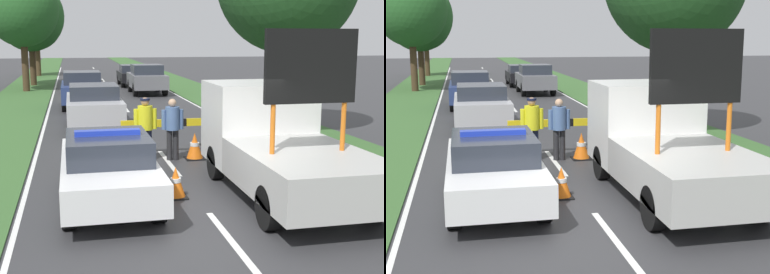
# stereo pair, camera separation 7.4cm
# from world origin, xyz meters

# --- Properties ---
(ground_plane) EXTENTS (160.00, 160.00, 0.00)m
(ground_plane) POSITION_xyz_m (0.00, 0.00, 0.00)
(ground_plane) COLOR #333335
(lane_markings) EXTENTS (6.97, 65.68, 0.01)m
(lane_markings) POSITION_xyz_m (0.00, 18.87, 0.00)
(lane_markings) COLOR silver
(lane_markings) RESTS_ON ground
(grass_verge_left) EXTENTS (3.01, 120.00, 0.03)m
(grass_verge_left) POSITION_xyz_m (-5.04, 20.00, 0.01)
(grass_verge_left) COLOR #38602D
(grass_verge_left) RESTS_ON ground
(grass_verge_right) EXTENTS (3.01, 120.00, 0.03)m
(grass_verge_right) POSITION_xyz_m (5.04, 20.00, 0.01)
(grass_verge_right) COLOR #38602D
(grass_verge_right) RESTS_ON ground
(police_car) EXTENTS (1.79, 4.59, 1.47)m
(police_car) POSITION_xyz_m (-1.77, 1.44, 0.71)
(police_car) COLOR white
(police_car) RESTS_ON ground
(work_truck) EXTENTS (2.24, 5.41, 3.37)m
(work_truck) POSITION_xyz_m (1.77, 1.45, 1.07)
(work_truck) COLOR white
(work_truck) RESTS_ON ground
(road_barrier) EXTENTS (2.75, 0.08, 0.99)m
(road_barrier) POSITION_xyz_m (0.24, 5.56, 0.81)
(road_barrier) COLOR black
(road_barrier) RESTS_ON ground
(police_officer) EXTENTS (0.61, 0.39, 1.69)m
(police_officer) POSITION_xyz_m (-0.56, 4.85, 1.00)
(police_officer) COLOR #191E38
(police_officer) RESTS_ON ground
(pedestrian_civilian) EXTENTS (0.59, 0.37, 1.64)m
(pedestrian_civilian) POSITION_xyz_m (0.16, 4.81, 0.96)
(pedestrian_civilian) COLOR #232326
(pedestrian_civilian) RESTS_ON ground
(traffic_cone_near_police) EXTENTS (0.52, 0.52, 0.71)m
(traffic_cone_near_police) POSITION_xyz_m (0.76, 4.80, 0.35)
(traffic_cone_near_police) COLOR black
(traffic_cone_near_police) RESTS_ON ground
(traffic_cone_centre_front) EXTENTS (0.40, 0.40, 0.55)m
(traffic_cone_centre_front) POSITION_xyz_m (-0.91, 5.38, 0.27)
(traffic_cone_centre_front) COLOR black
(traffic_cone_centre_front) RESTS_ON ground
(traffic_cone_near_truck) EXTENTS (0.53, 0.53, 0.73)m
(traffic_cone_near_truck) POSITION_xyz_m (-0.66, 6.56, 0.36)
(traffic_cone_near_truck) COLOR black
(traffic_cone_near_truck) RESTS_ON ground
(traffic_cone_behind_barrier) EXTENTS (0.47, 0.47, 0.64)m
(traffic_cone_behind_barrier) POSITION_xyz_m (1.57, 6.45, 0.32)
(traffic_cone_behind_barrier) COLOR black
(traffic_cone_behind_barrier) RESTS_ON ground
(traffic_cone_lane_edge) EXTENTS (0.47, 0.47, 0.64)m
(traffic_cone_lane_edge) POSITION_xyz_m (-0.42, 1.43, 0.32)
(traffic_cone_lane_edge) COLOR black
(traffic_cone_lane_edge) RESTS_ON ground
(queued_car_sedan_silver) EXTENTS (1.90, 4.52, 1.57)m
(queued_car_sedan_silver) POSITION_xyz_m (-1.64, 10.58, 0.83)
(queued_car_sedan_silver) COLOR #B2B2B7
(queued_car_sedan_silver) RESTS_ON ground
(queued_car_hatch_blue) EXTENTS (1.87, 4.27, 1.68)m
(queued_car_hatch_blue) POSITION_xyz_m (-1.92, 16.48, 0.86)
(queued_car_hatch_blue) COLOR navy
(queued_car_hatch_blue) RESTS_ON ground
(queued_car_suv_grey) EXTENTS (1.90, 4.21, 1.70)m
(queued_car_suv_grey) POSITION_xyz_m (1.88, 21.94, 0.88)
(queued_car_suv_grey) COLOR slate
(queued_car_suv_grey) RESTS_ON ground
(queued_car_sedan_black) EXTENTS (1.73, 4.23, 1.41)m
(queued_car_sedan_black) POSITION_xyz_m (1.64, 27.51, 0.74)
(queued_car_sedan_black) COLOR black
(queued_car_sedan_black) RESTS_ON ground
(roadside_tree_near_left) EXTENTS (4.13, 4.13, 6.56)m
(roadside_tree_near_left) POSITION_xyz_m (-5.04, 38.33, 4.37)
(roadside_tree_near_left) COLOR #42301E
(roadside_tree_near_left) RESTS_ON ground
(roadside_tree_near_right) EXTENTS (4.45, 4.45, 6.97)m
(roadside_tree_near_right) POSITION_xyz_m (-4.89, 29.01, 4.62)
(roadside_tree_near_right) COLOR #42301E
(roadside_tree_near_right) RESTS_ON ground
(roadside_tree_mid_left) EXTENTS (4.26, 4.26, 7.14)m
(roadside_tree_mid_left) POSITION_xyz_m (-5.06, 24.85, 4.88)
(roadside_tree_mid_left) COLOR #42301E
(roadside_tree_mid_left) RESTS_ON ground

